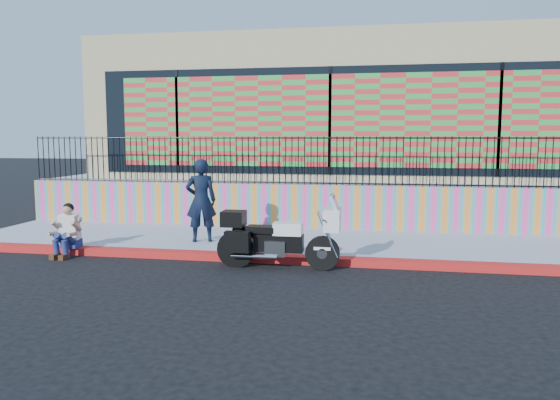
# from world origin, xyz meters

# --- Properties ---
(ground) EXTENTS (90.00, 90.00, 0.00)m
(ground) POSITION_xyz_m (0.00, 0.00, 0.00)
(ground) COLOR black
(ground) RESTS_ON ground
(red_curb) EXTENTS (16.00, 0.30, 0.15)m
(red_curb) POSITION_xyz_m (0.00, 0.00, 0.07)
(red_curb) COLOR red
(red_curb) RESTS_ON ground
(sidewalk) EXTENTS (16.00, 3.00, 0.15)m
(sidewalk) POSITION_xyz_m (0.00, 1.65, 0.07)
(sidewalk) COLOR #949FB2
(sidewalk) RESTS_ON ground
(mural_wall) EXTENTS (16.00, 0.20, 1.10)m
(mural_wall) POSITION_xyz_m (0.00, 3.25, 0.70)
(mural_wall) COLOR #FF4399
(mural_wall) RESTS_ON sidewalk
(metal_fence) EXTENTS (15.80, 0.04, 1.20)m
(metal_fence) POSITION_xyz_m (0.00, 3.25, 1.85)
(metal_fence) COLOR black
(metal_fence) RESTS_ON mural_wall
(elevated_platform) EXTENTS (16.00, 10.00, 1.25)m
(elevated_platform) POSITION_xyz_m (0.00, 8.35, 0.62)
(elevated_platform) COLOR #949FB2
(elevated_platform) RESTS_ON ground
(storefront_building) EXTENTS (14.00, 8.06, 4.00)m
(storefront_building) POSITION_xyz_m (0.00, 8.13, 3.25)
(storefront_building) COLOR tan
(storefront_building) RESTS_ON elevated_platform
(police_motorcycle) EXTENTS (2.27, 0.75, 1.41)m
(police_motorcycle) POSITION_xyz_m (-0.55, -0.45, 0.59)
(police_motorcycle) COLOR black
(police_motorcycle) RESTS_ON ground
(police_officer) EXTENTS (0.77, 0.64, 1.82)m
(police_officer) POSITION_xyz_m (-2.51, 1.05, 1.06)
(police_officer) COLOR black
(police_officer) RESTS_ON sidewalk
(seated_man) EXTENTS (0.54, 0.71, 1.06)m
(seated_man) POSITION_xyz_m (-4.97, -0.26, 0.45)
(seated_man) COLOR navy
(seated_man) RESTS_ON ground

